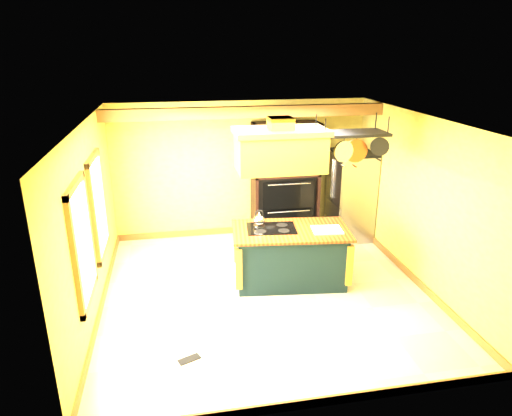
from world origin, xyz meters
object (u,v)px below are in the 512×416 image
object	(u,v)px
range_hood	(280,148)
hutch	(285,193)
kitchen_island	(290,255)
pot_rack	(351,139)
refrigerator	(350,197)

from	to	relation	value
range_hood	hutch	world-z (taller)	range_hood
range_hood	kitchen_island	bearing A→B (deg)	0.27
pot_rack	refrigerator	xyz separation A→B (m)	(0.73, 1.61, -1.50)
hutch	range_hood	bearing A→B (deg)	-106.44
pot_rack	hutch	world-z (taller)	pot_rack
kitchen_island	hutch	xyz separation A→B (m)	(0.38, 1.96, 0.42)
kitchen_island	pot_rack	distance (m)	2.08
kitchen_island	refrigerator	world-z (taller)	refrigerator
kitchen_island	range_hood	size ratio (longest dim) A/B	1.41
range_hood	refrigerator	distance (m)	2.82
kitchen_island	refrigerator	bearing A→B (deg)	50.80
kitchen_island	range_hood	xyz separation A→B (m)	(-0.20, -0.00, 1.77)
kitchen_island	range_hood	bearing A→B (deg)	-173.38
pot_rack	refrigerator	size ratio (longest dim) A/B	0.67
kitchen_island	pot_rack	world-z (taller)	pot_rack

